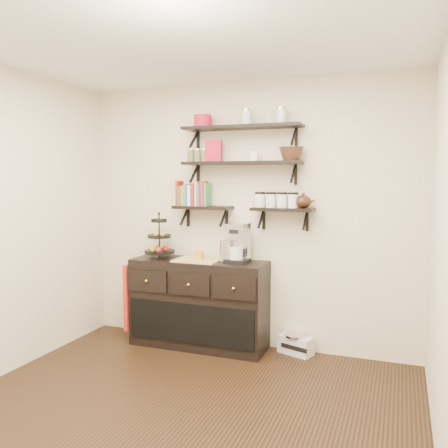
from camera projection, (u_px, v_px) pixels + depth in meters
floor at (168, 423)px, 3.36m from camera, size 3.50×3.50×0.00m
ceiling at (163, 30)px, 3.10m from camera, size 3.50×3.50×0.02m
back_wall at (245, 216)px, 4.86m from camera, size 3.50×0.02×2.70m
right_wall at (448, 248)px, 2.62m from camera, size 0.02×3.50×2.70m
shelf_top at (242, 128)px, 4.65m from camera, size 1.20×0.27×0.23m
shelf_mid at (242, 163)px, 4.69m from camera, size 1.20×0.27×0.23m
shelf_low_left at (203, 208)px, 4.89m from camera, size 0.60×0.25×0.23m
shelf_low_right at (283, 210)px, 4.60m from camera, size 0.60×0.25×0.23m
cookbooks at (195, 195)px, 4.91m from camera, size 0.36×0.15×0.26m
glass_canisters at (276, 201)px, 4.61m from camera, size 0.43×0.10×0.13m
sideboard at (199, 303)px, 4.88m from camera, size 1.40×0.50×0.92m
fruit_stand at (160, 243)px, 4.98m from camera, size 0.31×0.31×0.46m
candle at (199, 255)px, 4.83m from camera, size 0.08×0.08×0.08m
coffee_maker at (238, 244)px, 4.70m from camera, size 0.23×0.22×0.39m
thermal_carafe at (225, 251)px, 4.70m from camera, size 0.11×0.11×0.22m
apron at (132, 295)px, 5.04m from camera, size 0.04×0.30×0.69m
radio at (296, 344)px, 4.69m from camera, size 0.37×0.29×0.20m
recipe_box at (214, 151)px, 4.78m from camera, size 0.17×0.08×0.22m
walnut_bowl at (291, 154)px, 4.50m from camera, size 0.24×0.24×0.13m
ramekins at (254, 156)px, 4.63m from camera, size 0.09×0.09×0.10m
teapot at (303, 200)px, 4.52m from camera, size 0.20×0.16×0.15m
red_pot at (203, 121)px, 4.79m from camera, size 0.18×0.18×0.12m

